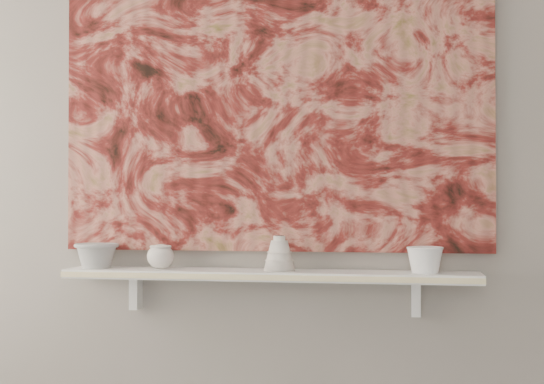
% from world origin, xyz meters
% --- Properties ---
extents(wall_back, '(3.60, 0.00, 3.60)m').
position_xyz_m(wall_back, '(0.00, 1.60, 1.35)').
color(wall_back, gray).
rests_on(wall_back, floor).
extents(shelf, '(1.40, 0.18, 0.03)m').
position_xyz_m(shelf, '(0.00, 1.51, 0.92)').
color(shelf, silver).
rests_on(shelf, wall_back).
extents(shelf_stripe, '(1.40, 0.01, 0.02)m').
position_xyz_m(shelf_stripe, '(0.00, 1.41, 0.92)').
color(shelf_stripe, beige).
rests_on(shelf_stripe, shelf).
extents(bracket_left, '(0.03, 0.06, 0.12)m').
position_xyz_m(bracket_left, '(-0.49, 1.57, 0.84)').
color(bracket_left, silver).
rests_on(bracket_left, wall_back).
extents(bracket_right, '(0.03, 0.06, 0.12)m').
position_xyz_m(bracket_right, '(0.49, 1.57, 0.84)').
color(bracket_right, silver).
rests_on(bracket_right, wall_back).
extents(painting, '(1.50, 0.02, 1.10)m').
position_xyz_m(painting, '(0.00, 1.59, 1.54)').
color(painting, maroon).
rests_on(painting, wall_back).
extents(house_motif, '(0.09, 0.00, 0.08)m').
position_xyz_m(house_motif, '(0.45, 1.57, 1.23)').
color(house_motif, black).
rests_on(house_motif, painting).
extents(bowl_grey, '(0.19, 0.19, 0.09)m').
position_xyz_m(bowl_grey, '(-0.61, 1.51, 0.97)').
color(bowl_grey, '#979795').
rests_on(bowl_grey, shelf).
extents(cup_cream, '(0.12, 0.12, 0.08)m').
position_xyz_m(cup_cream, '(-0.38, 1.51, 0.97)').
color(cup_cream, beige).
rests_on(cup_cream, shelf).
extents(bell_vessel, '(0.13, 0.13, 0.12)m').
position_xyz_m(bell_vessel, '(0.04, 1.51, 0.99)').
color(bell_vessel, beige).
rests_on(bell_vessel, shelf).
extents(bowl_white, '(0.14, 0.14, 0.09)m').
position_xyz_m(bowl_white, '(0.52, 1.51, 0.97)').
color(bowl_white, white).
rests_on(bowl_white, shelf).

